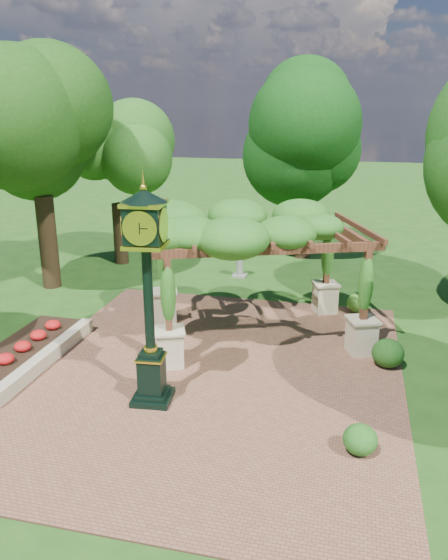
# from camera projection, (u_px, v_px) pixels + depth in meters

# --- Properties ---
(ground) EXTENTS (120.00, 120.00, 0.00)m
(ground) POSITION_uv_depth(u_px,v_px,m) (201.00, 393.00, 13.70)
(ground) COLOR #1E4714
(ground) RESTS_ON ground
(brick_plaza) EXTENTS (10.00, 12.00, 0.04)m
(brick_plaza) POSITION_uv_depth(u_px,v_px,m) (211.00, 374.00, 14.62)
(brick_plaza) COLOR brown
(brick_plaza) RESTS_ON ground
(border_wall) EXTENTS (0.35, 5.00, 0.40)m
(border_wall) POSITION_uv_depth(u_px,v_px,m) (46.00, 358.00, 15.12)
(border_wall) COLOR #C6B793
(border_wall) RESTS_ON ground
(flower_bed) EXTENTS (1.50, 5.00, 0.36)m
(flower_bed) POSITION_uv_depth(u_px,v_px,m) (17.00, 355.00, 15.33)
(flower_bed) COLOR red
(flower_bed) RESTS_ON ground
(pedestal_clock) EXTENTS (1.13, 1.13, 5.25)m
(pedestal_clock) POSITION_uv_depth(u_px,v_px,m) (147.00, 279.00, 12.35)
(pedestal_clock) COLOR black
(pedestal_clock) RESTS_ON brick_plaza
(pergola) EXTENTS (7.41, 6.06, 4.02)m
(pergola) POSITION_uv_depth(u_px,v_px,m) (258.00, 233.00, 16.04)
(pergola) COLOR beige
(pergola) RESTS_ON brick_plaza
(sundial) EXTENTS (0.56, 0.56, 1.01)m
(sundial) POSITION_uv_depth(u_px,v_px,m) (240.00, 266.00, 22.79)
(sundial) COLOR gray
(sundial) RESTS_ON ground
(shrub_front) EXTENTS (0.77, 0.77, 0.64)m
(shrub_front) POSITION_uv_depth(u_px,v_px,m) (360.00, 440.00, 11.19)
(shrub_front) COLOR #225C1A
(shrub_front) RESTS_ON brick_plaza
(shrub_mid) EXTENTS (0.88, 0.88, 0.79)m
(shrub_mid) POSITION_uv_depth(u_px,v_px,m) (388.00, 353.00, 14.90)
(shrub_mid) COLOR #1C4914
(shrub_mid) RESTS_ON brick_plaza
(shrub_back) EXTENTS (0.86, 0.86, 0.68)m
(shrub_back) POSITION_uv_depth(u_px,v_px,m) (358.00, 303.00, 18.81)
(shrub_back) COLOR #33691E
(shrub_back) RESTS_ON brick_plaza
(tree_west_near) EXTENTS (4.73, 4.73, 9.31)m
(tree_west_near) POSITION_uv_depth(u_px,v_px,m) (36.00, 119.00, 19.73)
(tree_west_near) COLOR #362515
(tree_west_near) RESTS_ON ground
(tree_west_far) EXTENTS (3.47, 3.47, 7.03)m
(tree_west_far) POSITION_uv_depth(u_px,v_px,m) (116.00, 155.00, 23.44)
(tree_west_far) COLOR #2F2212
(tree_west_far) RESTS_ON ground
(tree_north) EXTENTS (4.47, 4.47, 8.27)m
(tree_north) POSITION_uv_depth(u_px,v_px,m) (307.00, 133.00, 24.17)
(tree_north) COLOR #341F15
(tree_north) RESTS_ON ground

